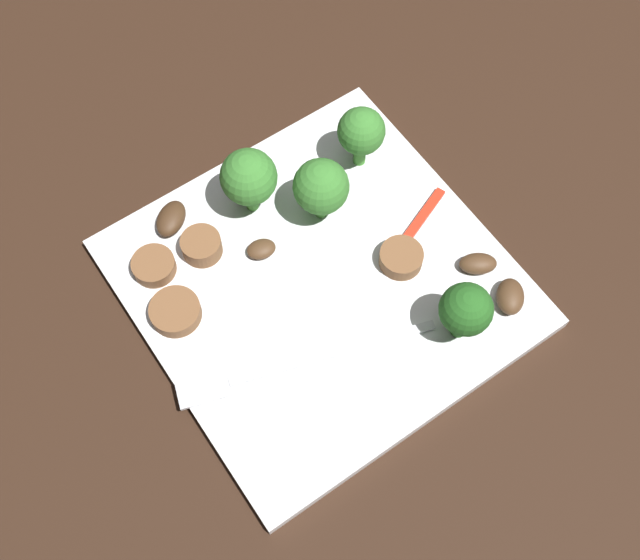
{
  "coord_description": "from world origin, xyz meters",
  "views": [
    {
      "loc": [
        0.14,
        0.21,
        0.52
      ],
      "look_at": [
        0.0,
        0.0,
        0.01
      ],
      "focal_mm": 45.19,
      "sensor_mm": 36.0,
      "label": 1
    }
  ],
  "objects_px": {
    "broccoli_floret_1": "(321,187)",
    "mushroom_1": "(171,219)",
    "broccoli_floret_3": "(249,178)",
    "sausage_slice_2": "(154,266)",
    "pepper_strip_0": "(423,212)",
    "mushroom_0": "(478,264)",
    "broccoli_floret_0": "(466,310)",
    "sausage_slice_1": "(202,246)",
    "sausage_slice_3": "(175,312)",
    "sausage_slice_0": "(401,258)",
    "plate": "(320,283)",
    "broccoli_floret_2": "(361,132)",
    "fork": "(288,366)",
    "mushroom_2": "(261,249)",
    "mushroom_3": "(510,297)"
  },
  "relations": [
    {
      "from": "fork",
      "to": "pepper_strip_0",
      "type": "distance_m",
      "value": 0.15
    },
    {
      "from": "sausage_slice_1",
      "to": "mushroom_1",
      "type": "relative_size",
      "value": 0.96
    },
    {
      "from": "fork",
      "to": "broccoli_floret_0",
      "type": "xyz_separation_m",
      "value": [
        -0.11,
        0.04,
        0.03
      ]
    },
    {
      "from": "mushroom_0",
      "to": "broccoli_floret_3",
      "type": "bearing_deg",
      "value": -52.27
    },
    {
      "from": "broccoli_floret_1",
      "to": "mushroom_3",
      "type": "distance_m",
      "value": 0.15
    },
    {
      "from": "fork",
      "to": "broccoli_floret_1",
      "type": "xyz_separation_m",
      "value": [
        -0.09,
        -0.09,
        0.03
      ]
    },
    {
      "from": "broccoli_floret_1",
      "to": "sausage_slice_1",
      "type": "xyz_separation_m",
      "value": [
        0.09,
        -0.02,
        -0.03
      ]
    },
    {
      "from": "mushroom_1",
      "to": "sausage_slice_0",
      "type": "bearing_deg",
      "value": 134.37
    },
    {
      "from": "fork",
      "to": "mushroom_0",
      "type": "distance_m",
      "value": 0.15
    },
    {
      "from": "fork",
      "to": "broccoli_floret_3",
      "type": "bearing_deg",
      "value": -94.07
    },
    {
      "from": "sausage_slice_3",
      "to": "mushroom_1",
      "type": "bearing_deg",
      "value": -117.81
    },
    {
      "from": "mushroom_3",
      "to": "broccoli_floret_2",
      "type": "bearing_deg",
      "value": -83.81
    },
    {
      "from": "broccoli_floret_0",
      "to": "sausage_slice_1",
      "type": "distance_m",
      "value": 0.19
    },
    {
      "from": "broccoli_floret_1",
      "to": "mushroom_1",
      "type": "distance_m",
      "value": 0.11
    },
    {
      "from": "plate",
      "to": "mushroom_3",
      "type": "relative_size",
      "value": 8.98
    },
    {
      "from": "plate",
      "to": "mushroom_2",
      "type": "bearing_deg",
      "value": -62.7
    },
    {
      "from": "mushroom_1",
      "to": "broccoli_floret_0",
      "type": "bearing_deg",
      "value": 122.54
    },
    {
      "from": "broccoli_floret_0",
      "to": "broccoli_floret_1",
      "type": "xyz_separation_m",
      "value": [
        0.02,
        -0.13,
        0.0
      ]
    },
    {
      "from": "mushroom_0",
      "to": "mushroom_2",
      "type": "xyz_separation_m",
      "value": [
        0.12,
        -0.1,
        -0.0
      ]
    },
    {
      "from": "plate",
      "to": "broccoli_floret_2",
      "type": "distance_m",
      "value": 0.11
    },
    {
      "from": "broccoli_floret_1",
      "to": "mushroom_3",
      "type": "relative_size",
      "value": 2.03
    },
    {
      "from": "sausage_slice_3",
      "to": "pepper_strip_0",
      "type": "xyz_separation_m",
      "value": [
        -0.19,
        0.03,
        -0.0
      ]
    },
    {
      "from": "plate",
      "to": "sausage_slice_2",
      "type": "xyz_separation_m",
      "value": [
        0.09,
        -0.07,
        0.01
      ]
    },
    {
      "from": "broccoli_floret_2",
      "to": "mushroom_3",
      "type": "bearing_deg",
      "value": 96.19
    },
    {
      "from": "fork",
      "to": "sausage_slice_1",
      "type": "relative_size",
      "value": 6.01
    },
    {
      "from": "plate",
      "to": "broccoli_floret_1",
      "type": "distance_m",
      "value": 0.07
    },
    {
      "from": "sausage_slice_2",
      "to": "mushroom_3",
      "type": "height_order",
      "value": "mushroom_3"
    },
    {
      "from": "broccoli_floret_1",
      "to": "mushroom_1",
      "type": "height_order",
      "value": "broccoli_floret_1"
    },
    {
      "from": "broccoli_floret_3",
      "to": "mushroom_1",
      "type": "xyz_separation_m",
      "value": [
        0.06,
        -0.02,
        -0.03
      ]
    },
    {
      "from": "mushroom_3",
      "to": "plate",
      "type": "bearing_deg",
      "value": -41.69
    },
    {
      "from": "sausage_slice_1",
      "to": "sausage_slice_3",
      "type": "xyz_separation_m",
      "value": [
        0.04,
        0.03,
        -0.0
      ]
    },
    {
      "from": "sausage_slice_0",
      "to": "sausage_slice_2",
      "type": "xyz_separation_m",
      "value": [
        0.15,
        -0.09,
        -0.0
      ]
    },
    {
      "from": "mushroom_0",
      "to": "sausage_slice_1",
      "type": "bearing_deg",
      "value": -38.61
    },
    {
      "from": "mushroom_0",
      "to": "mushroom_2",
      "type": "relative_size",
      "value": 1.27
    },
    {
      "from": "broccoli_floret_3",
      "to": "mushroom_3",
      "type": "relative_size",
      "value": 2.14
    },
    {
      "from": "broccoli_floret_3",
      "to": "sausage_slice_0",
      "type": "distance_m",
      "value": 0.12
    },
    {
      "from": "sausage_slice_1",
      "to": "broccoli_floret_1",
      "type": "bearing_deg",
      "value": 165.76
    },
    {
      "from": "broccoli_floret_0",
      "to": "pepper_strip_0",
      "type": "xyz_separation_m",
      "value": [
        -0.04,
        -0.09,
        -0.03
      ]
    },
    {
      "from": "sausage_slice_0",
      "to": "mushroom_3",
      "type": "height_order",
      "value": "mushroom_3"
    },
    {
      "from": "sausage_slice_2",
      "to": "pepper_strip_0",
      "type": "bearing_deg",
      "value": 158.76
    },
    {
      "from": "sausage_slice_0",
      "to": "mushroom_0",
      "type": "xyz_separation_m",
      "value": [
        -0.04,
        0.03,
        -0.0
      ]
    },
    {
      "from": "broccoli_floret_1",
      "to": "sausage_slice_2",
      "type": "relative_size",
      "value": 1.81
    },
    {
      "from": "fork",
      "to": "sausage_slice_3",
      "type": "bearing_deg",
      "value": -42.86
    },
    {
      "from": "pepper_strip_0",
      "to": "plate",
      "type": "bearing_deg",
      "value": 1.15
    },
    {
      "from": "broccoli_floret_0",
      "to": "sausage_slice_1",
      "type": "xyz_separation_m",
      "value": [
        0.11,
        -0.15,
        -0.03
      ]
    },
    {
      "from": "broccoli_floret_3",
      "to": "pepper_strip_0",
      "type": "height_order",
      "value": "broccoli_floret_3"
    },
    {
      "from": "mushroom_0",
      "to": "mushroom_1",
      "type": "height_order",
      "value": "mushroom_1"
    },
    {
      "from": "sausage_slice_3",
      "to": "pepper_strip_0",
      "type": "height_order",
      "value": "sausage_slice_3"
    },
    {
      "from": "broccoli_floret_1",
      "to": "pepper_strip_0",
      "type": "bearing_deg",
      "value": 144.88
    },
    {
      "from": "broccoli_floret_0",
      "to": "broccoli_floret_2",
      "type": "height_order",
      "value": "broccoli_floret_2"
    }
  ]
}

